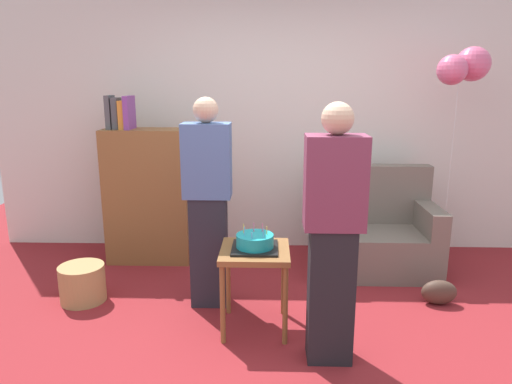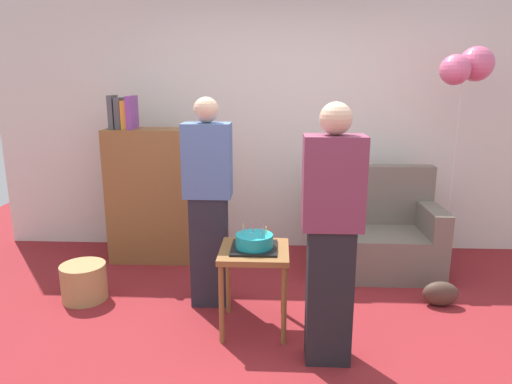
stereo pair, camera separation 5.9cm
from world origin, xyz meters
name	(u,v)px [view 2 (the right image)]	position (x,y,z in m)	size (l,w,h in m)	color
ground_plane	(285,349)	(0.00, 0.00, 0.00)	(8.00, 8.00, 0.00)	maroon
wall_back	(285,120)	(0.00, 2.05, 1.35)	(6.00, 0.10, 2.70)	silver
couch	(376,235)	(0.86, 1.39, 0.34)	(1.10, 0.70, 0.96)	#6B6056
bookshelf	(150,193)	(-1.31, 1.56, 0.67)	(0.80, 0.36, 1.61)	brown
side_table	(254,261)	(-0.22, 0.27, 0.51)	(0.48, 0.48, 0.60)	brown
birthday_cake	(254,242)	(-0.22, 0.27, 0.65)	(0.32, 0.32, 0.17)	black
person_blowing_candles	(208,203)	(-0.59, 0.64, 0.83)	(0.36, 0.22, 1.63)	#23232D
person_holding_cake	(331,236)	(0.26, -0.10, 0.83)	(0.36, 0.22, 1.63)	black
wicker_basket	(84,282)	(-1.63, 0.65, 0.15)	(0.36, 0.36, 0.30)	#A88451
handbag	(440,294)	(1.24, 0.68, 0.10)	(0.28, 0.14, 0.20)	#473328
balloon_bunch	(468,66)	(1.55, 1.39, 1.86)	(0.50, 0.42, 2.03)	silver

